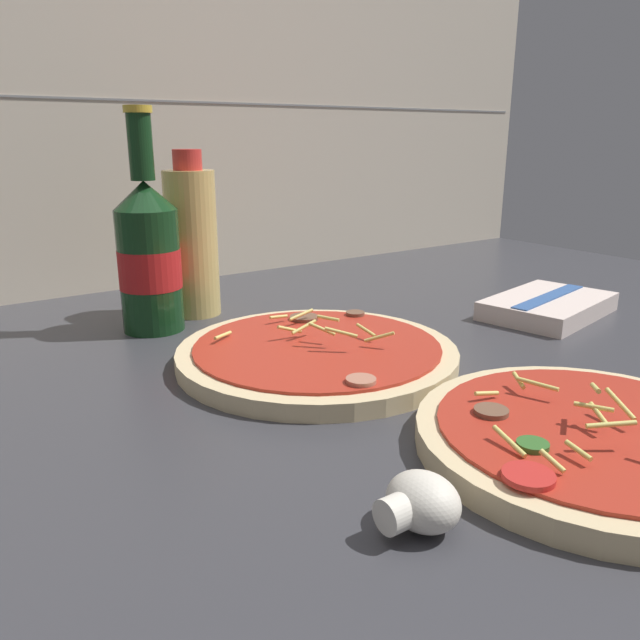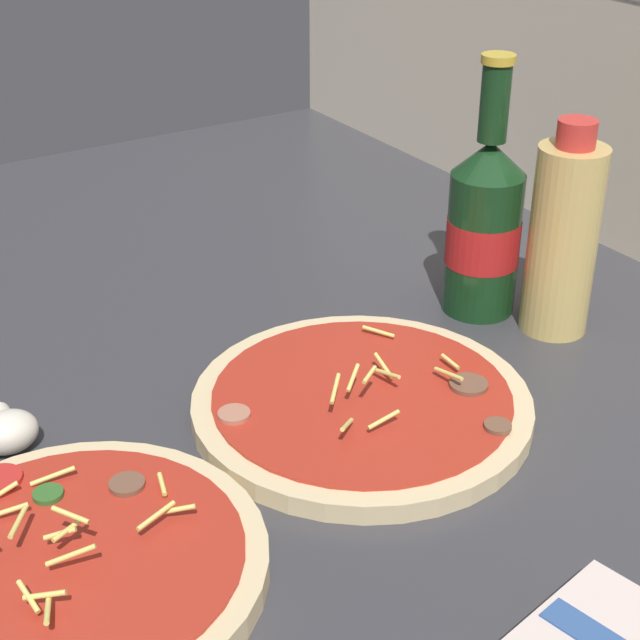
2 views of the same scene
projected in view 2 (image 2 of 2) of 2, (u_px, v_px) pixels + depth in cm
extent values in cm
cube|color=#38383D|center=(355.00, 438.00, 82.31)|extent=(160.00, 90.00, 2.50)
cylinder|color=beige|center=(74.00, 568.00, 65.60)|extent=(26.35, 26.35, 1.86)
cylinder|color=#B22D1E|center=(72.00, 556.00, 65.09)|extent=(23.19, 23.19, 0.30)
cylinder|color=#336628|center=(48.00, 494.00, 70.18)|extent=(2.21, 2.21, 0.40)
cylinder|color=brown|center=(127.00, 484.00, 71.23)|extent=(2.64, 2.64, 0.40)
cylinder|color=red|center=(0.00, 479.00, 71.74)|extent=(3.28, 3.28, 0.40)
cylinder|color=#EADB6B|center=(13.00, 509.00, 67.93)|extent=(0.76, 2.20, 0.59)
cylinder|color=#EADB6B|center=(70.00, 515.00, 63.99)|extent=(2.29, 2.00, 0.89)
cylinder|color=#EADB6B|center=(60.00, 534.00, 64.78)|extent=(1.35, 2.16, 0.96)
cylinder|color=#EADB6B|center=(71.00, 555.00, 62.74)|extent=(1.56, 3.22, 1.37)
cylinder|color=#EADB6B|center=(18.00, 522.00, 65.01)|extent=(3.00, 2.17, 0.60)
cylinder|color=#EADB6B|center=(48.00, 610.00, 59.04)|extent=(2.70, 1.28, 0.85)
cylinder|color=#EADB6B|center=(28.00, 597.00, 60.14)|extent=(2.56, 0.75, 1.09)
cylinder|color=#EADB6B|center=(45.00, 595.00, 60.05)|extent=(1.79, 2.49, 0.85)
cylinder|color=#EADB6B|center=(53.00, 476.00, 71.47)|extent=(1.02, 3.33, 0.99)
cylinder|color=#EADB6B|center=(68.00, 530.00, 64.73)|extent=(1.47, 2.59, 0.42)
cylinder|color=#EADB6B|center=(180.00, 509.00, 67.65)|extent=(1.44, 2.11, 0.79)
cylinder|color=#EADB6B|center=(6.00, 490.00, 69.89)|extent=(0.40, 1.95, 0.97)
cylinder|color=#EADB6B|center=(156.00, 516.00, 66.65)|extent=(1.44, 3.29, 0.53)
cylinder|color=#EADB6B|center=(162.00, 484.00, 70.65)|extent=(2.23, 0.89, 0.63)
cylinder|color=beige|center=(362.00, 405.00, 82.94)|extent=(28.80, 28.80, 1.71)
cylinder|color=#B22D1E|center=(362.00, 395.00, 82.45)|extent=(25.34, 25.34, 0.30)
cylinder|color=#B7755B|center=(234.00, 414.00, 79.34)|extent=(2.67, 2.67, 0.40)
cylinder|color=brown|center=(498.00, 426.00, 77.88)|extent=(2.22, 2.22, 0.40)
cylinder|color=brown|center=(469.00, 384.00, 83.28)|extent=(3.33, 3.33, 0.40)
cylinder|color=#EADB6B|center=(449.00, 374.00, 83.18)|extent=(3.31, 0.61, 0.93)
cylinder|color=#EADB6B|center=(371.00, 376.00, 79.98)|extent=(1.59, 2.20, 0.52)
cylinder|color=#EADB6B|center=(335.00, 389.00, 79.44)|extent=(2.67, 2.51, 1.06)
cylinder|color=#EADB6B|center=(382.00, 420.00, 77.27)|extent=(0.39, 3.01, 0.87)
cylinder|color=#EADB6B|center=(450.00, 362.00, 85.62)|extent=(2.28, 0.37, 0.52)
cylinder|color=#EADB6B|center=(379.00, 332.00, 90.75)|extent=(2.83, 2.03, 0.62)
cylinder|color=#EADB6B|center=(347.00, 425.00, 76.39)|extent=(2.33, 2.52, 1.40)
cylinder|color=#EADB6B|center=(387.00, 373.00, 82.93)|extent=(3.20, 0.61, 1.14)
cylinder|color=#EADB6B|center=(353.00, 378.00, 81.07)|extent=(2.07, 2.43, 1.28)
cylinder|color=#EADB6B|center=(384.00, 366.00, 84.36)|extent=(2.89, 0.51, 1.32)
cylinder|color=#143819|center=(483.00, 243.00, 96.75)|extent=(7.25, 7.25, 14.42)
cone|color=#143819|center=(490.00, 158.00, 92.50)|extent=(7.25, 7.25, 3.28)
cylinder|color=#143819|center=(495.00, 103.00, 89.96)|extent=(2.76, 2.76, 7.29)
cylinder|color=gold|center=(499.00, 59.00, 88.02)|extent=(3.17, 3.17, 0.80)
cylinder|color=red|center=(483.00, 241.00, 96.61)|extent=(7.32, 7.32, 4.62)
cylinder|color=#D6B766|center=(563.00, 241.00, 92.25)|extent=(6.54, 6.54, 18.47)
cylinder|color=red|center=(577.00, 134.00, 87.21)|extent=(3.59, 3.59, 2.52)
cylinder|color=white|center=(1.00, 420.00, 79.51)|extent=(2.19, 2.19, 2.19)
ellipsoid|color=silver|center=(8.00, 432.00, 78.07)|extent=(4.13, 4.86, 3.40)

